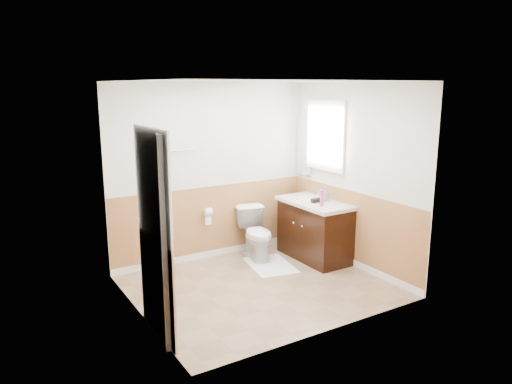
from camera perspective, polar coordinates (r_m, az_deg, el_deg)
floor at (r=6.11m, az=0.43°, el=-11.14°), size 3.00×3.00×0.00m
ceiling at (r=5.60m, az=0.47°, el=13.01°), size 3.00×3.00×0.00m
wall_back at (r=6.84m, az=-5.31°, el=2.35°), size 3.00×0.00×3.00m
wall_front at (r=4.70m, az=8.86°, el=-2.44°), size 3.00×0.00×3.00m
wall_left at (r=5.11m, az=-13.98°, el=-1.45°), size 0.00×3.00×3.00m
wall_right at (r=6.63m, az=11.54°, el=1.81°), size 0.00×3.00×3.00m
wainscot_back at (r=7.00m, az=-5.15°, el=-3.71°), size 3.00×0.00×3.00m
wainscot_front at (r=4.96m, az=8.47°, el=-10.82°), size 3.00×0.00×3.00m
wainscot_left at (r=5.34m, az=-13.42°, el=-9.27°), size 0.00×2.60×2.60m
wainscot_right at (r=6.79m, az=11.19°, el=-4.42°), size 0.00×2.60×2.60m
toilet at (r=6.93m, az=0.06°, el=-4.99°), size 0.54×0.79×0.74m
bath_mat at (r=6.75m, az=1.72°, el=-8.69°), size 0.69×0.89×0.02m
vanity_cabinet at (r=6.98m, az=6.94°, el=-4.66°), size 0.55×1.10×0.80m
vanity_knob_left at (r=6.69m, az=5.48°, el=-4.06°), size 0.03×0.03×0.03m
vanity_knob_right at (r=6.84m, az=4.48°, el=-3.66°), size 0.03×0.03×0.03m
countertop at (r=6.86m, az=6.97°, el=-1.29°), size 0.60×1.15×0.05m
sink_basin at (r=6.98m, az=6.28°, el=-0.75°), size 0.36×0.36×0.02m
faucet at (r=7.07m, az=7.45°, el=-0.10°), size 0.02×0.02×0.14m
lotion_bottle at (r=6.58m, az=7.81°, el=-0.71°), size 0.05×0.05×0.22m
soap_dispenser at (r=6.87m, az=8.12°, el=-0.21°), size 0.10×0.10×0.20m
hair_dryer_body at (r=6.77m, az=7.11°, el=-0.96°), size 0.14×0.07×0.07m
hair_dryer_handle at (r=6.75m, az=6.95°, el=-1.26°), size 0.03×0.03×0.07m
mirror_panel at (r=7.40m, az=5.69°, el=5.46°), size 0.02×0.35×0.90m
window_frame at (r=6.97m, az=8.24°, el=6.62°), size 0.04×0.80×1.00m
window_glass at (r=6.98m, az=8.34°, el=6.62°), size 0.01×0.70×0.90m
door at (r=4.79m, az=-11.04°, el=-5.10°), size 0.29×0.78×2.04m
door_frame at (r=4.77m, az=-11.90°, el=-5.12°), size 0.02×0.92×2.10m
door_knob at (r=5.13m, az=-11.68°, el=-4.77°), size 0.06×0.06×0.06m
towel_bar at (r=6.52m, az=-9.53°, el=4.84°), size 0.62×0.02×0.02m
tp_holder_bar at (r=6.86m, az=-5.70°, el=-2.35°), size 0.14×0.02×0.02m
tp_roll at (r=6.86m, az=-5.70°, el=-2.35°), size 0.10×0.11×0.11m
tp_sheet at (r=6.88m, az=-5.69°, el=-3.23°), size 0.10×0.01×0.16m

